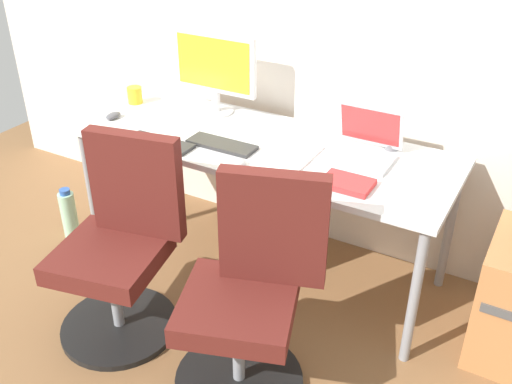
% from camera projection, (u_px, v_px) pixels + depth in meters
% --- Properties ---
extents(ground_plane, '(5.28, 5.28, 0.00)m').
position_uv_depth(ground_plane, '(261.00, 262.00, 3.19)').
color(ground_plane, brown).
extents(back_wall, '(4.40, 0.04, 2.60)m').
position_uv_depth(back_wall, '(304.00, 4.00, 2.86)').
color(back_wall, silver).
rests_on(back_wall, ground).
extents(desk, '(1.89, 0.69, 0.73)m').
position_uv_depth(desk, '(261.00, 153.00, 2.85)').
color(desk, silver).
rests_on(desk, ground).
extents(office_chair_left, '(0.54, 0.54, 0.94)m').
position_uv_depth(office_chair_left, '(121.00, 249.00, 2.58)').
color(office_chair_left, black).
rests_on(office_chair_left, ground).
extents(office_chair_right, '(0.56, 0.56, 0.94)m').
position_uv_depth(office_chair_right, '(250.00, 298.00, 2.29)').
color(office_chair_right, black).
rests_on(office_chair_right, ground).
extents(water_bottle_on_floor, '(0.09, 0.09, 0.31)m').
position_uv_depth(water_bottle_on_floor, '(69.00, 214.00, 3.34)').
color(water_bottle_on_floor, '#A5D8B2').
rests_on(water_bottle_on_floor, ground).
extents(desktop_monitor, '(0.48, 0.18, 0.43)m').
position_uv_depth(desktop_monitor, '(215.00, 68.00, 3.02)').
color(desktop_monitor, silver).
rests_on(desktop_monitor, desk).
extents(open_laptop, '(0.31, 0.28, 0.22)m').
position_uv_depth(open_laptop, '(363.00, 145.00, 2.67)').
color(open_laptop, silver).
rests_on(open_laptop, desk).
extents(keyboard_by_monitor, '(0.34, 0.12, 0.02)m').
position_uv_depth(keyboard_by_monitor, '(160.00, 143.00, 2.79)').
color(keyboard_by_monitor, '#2D2D2D').
rests_on(keyboard_by_monitor, desk).
extents(keyboard_by_laptop, '(0.34, 0.12, 0.02)m').
position_uv_depth(keyboard_by_laptop, '(222.00, 145.00, 2.78)').
color(keyboard_by_laptop, '#2D2D2D').
rests_on(keyboard_by_laptop, desk).
extents(mouse_by_monitor, '(0.06, 0.10, 0.03)m').
position_uv_depth(mouse_by_monitor, '(113.00, 116.00, 3.07)').
color(mouse_by_monitor, '#515156').
rests_on(mouse_by_monitor, desk).
extents(mouse_by_laptop, '(0.06, 0.10, 0.03)m').
position_uv_depth(mouse_by_laptop, '(238.00, 164.00, 2.59)').
color(mouse_by_laptop, '#B7B7B7').
rests_on(mouse_by_laptop, desk).
extents(coffee_mug, '(0.08, 0.08, 0.09)m').
position_uv_depth(coffee_mug, '(135.00, 95.00, 3.25)').
color(coffee_mug, yellow).
rests_on(coffee_mug, desk).
extents(pen_cup, '(0.07, 0.07, 0.10)m').
position_uv_depth(pen_cup, '(393.00, 139.00, 2.73)').
color(pen_cup, slate).
rests_on(pen_cup, desk).
extents(notebook, '(0.21, 0.15, 0.03)m').
position_uv_depth(notebook, '(347.00, 183.00, 2.45)').
color(notebook, red).
rests_on(notebook, desk).
extents(paper_pile, '(0.21, 0.30, 0.01)m').
position_uv_depth(paper_pile, '(291.00, 155.00, 2.70)').
color(paper_pile, white).
rests_on(paper_pile, desk).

